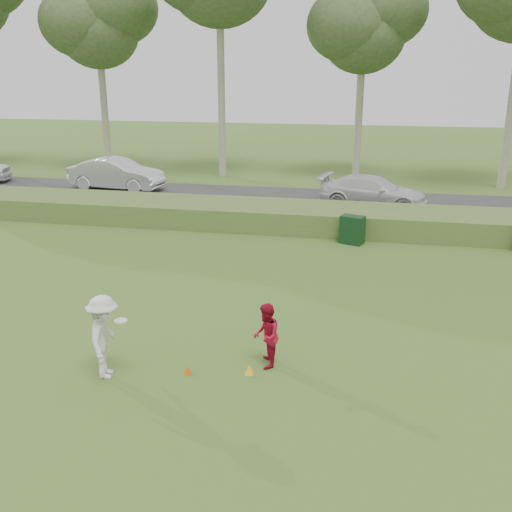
% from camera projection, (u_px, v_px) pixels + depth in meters
% --- Properties ---
extents(ground, '(120.00, 120.00, 0.00)m').
position_uv_depth(ground, '(219.00, 368.00, 12.46)').
color(ground, '#395F1F').
rests_on(ground, ground).
extents(reed_strip, '(80.00, 3.00, 0.90)m').
position_uv_depth(reed_strip, '(295.00, 217.00, 23.50)').
color(reed_strip, '#486528').
rests_on(reed_strip, ground).
extents(park_road, '(80.00, 6.00, 0.06)m').
position_uv_depth(park_road, '(309.00, 201.00, 28.28)').
color(park_road, '#2D2D2D').
rests_on(park_road, ground).
extents(tree_2, '(6.50, 6.50, 12.00)m').
position_uv_depth(tree_2, '(98.00, 23.00, 34.72)').
color(tree_2, gray).
rests_on(tree_2, ground).
extents(tree_4, '(6.24, 6.24, 11.50)m').
position_uv_depth(tree_4, '(364.00, 26.00, 32.23)').
color(tree_4, gray).
rests_on(tree_4, ground).
extents(player_white, '(1.00, 1.30, 1.82)m').
position_uv_depth(player_white, '(104.00, 337.00, 11.87)').
color(player_white, silver).
rests_on(player_white, ground).
extents(player_red, '(0.65, 0.78, 1.45)m').
position_uv_depth(player_red, '(266.00, 336.00, 12.33)').
color(player_red, '#A20D25').
rests_on(player_red, ground).
extents(cone_orange, '(0.18, 0.18, 0.20)m').
position_uv_depth(cone_orange, '(187.00, 370.00, 12.18)').
color(cone_orange, '#E2520B').
rests_on(cone_orange, ground).
extents(cone_yellow, '(0.21, 0.21, 0.23)m').
position_uv_depth(cone_yellow, '(249.00, 369.00, 12.17)').
color(cone_yellow, yellow).
rests_on(cone_yellow, ground).
extents(utility_cabinet, '(0.98, 0.79, 1.06)m').
position_uv_depth(utility_cabinet, '(352.00, 230.00, 21.27)').
color(utility_cabinet, '#103216').
rests_on(utility_cabinet, ground).
extents(car_mid, '(5.26, 2.26, 1.69)m').
position_uv_depth(car_mid, '(117.00, 174.00, 30.61)').
color(car_mid, silver).
rests_on(car_mid, park_road).
extents(car_right, '(5.32, 2.96, 1.46)m').
position_uv_depth(car_right, '(373.00, 192.00, 26.67)').
color(car_right, silver).
rests_on(car_right, park_road).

